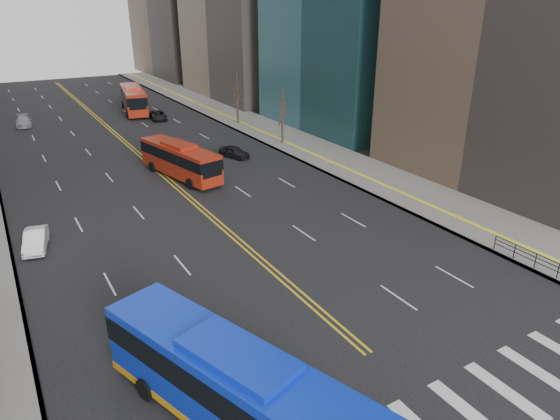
# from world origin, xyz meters

# --- Properties ---
(sidewalk_right) EXTENTS (7.00, 130.00, 0.15)m
(sidewalk_right) POSITION_xyz_m (17.50, 45.00, 0.07)
(sidewalk_right) COLOR gray
(sidewalk_right) RESTS_ON ground
(centerline) EXTENTS (0.55, 100.00, 0.01)m
(centerline) POSITION_xyz_m (0.00, 55.00, 0.01)
(centerline) COLOR gold
(centerline) RESTS_ON ground
(pedestrian_railing) EXTENTS (0.06, 6.06, 1.02)m
(pedestrian_railing) POSITION_xyz_m (14.30, 6.00, 0.82)
(pedestrian_railing) COLOR black
(pedestrian_railing) RESTS_ON sidewalk_right
(street_trees) EXTENTS (35.20, 47.20, 7.60)m
(street_trees) POSITION_xyz_m (-7.18, 34.55, 4.87)
(street_trees) COLOR black
(street_trees) RESTS_ON ground
(blue_bus) EXTENTS (7.10, 13.61, 3.87)m
(blue_bus) POSITION_xyz_m (-7.43, 4.00, 2.03)
(blue_bus) COLOR #0D2CC3
(blue_bus) RESTS_ON ground
(red_bus_near) EXTENTS (4.61, 10.87, 3.37)m
(red_bus_near) POSITION_xyz_m (1.36, 34.55, 1.88)
(red_bus_near) COLOR #A62411
(red_bus_near) RESTS_ON ground
(red_bus_far) EXTENTS (4.91, 12.60, 3.87)m
(red_bus_far) POSITION_xyz_m (5.87, 67.02, 2.15)
(red_bus_far) COLOR #A62411
(red_bus_far) RESTS_ON ground
(car_white) EXTENTS (2.13, 4.09, 1.28)m
(car_white) POSITION_xyz_m (-12.50, 25.30, 0.64)
(car_white) COLOR white
(car_white) RESTS_ON ground
(car_dark_mid) EXTENTS (2.68, 3.99, 1.26)m
(car_dark_mid) POSITION_xyz_m (8.62, 37.84, 0.63)
(car_dark_mid) COLOR black
(car_dark_mid) RESTS_ON ground
(car_silver) EXTENTS (2.24, 4.73, 1.33)m
(car_silver) POSITION_xyz_m (-9.63, 65.41, 0.67)
(car_silver) COLOR #96969B
(car_silver) RESTS_ON ground
(car_dark_far) EXTENTS (2.77, 4.73, 1.24)m
(car_dark_far) POSITION_xyz_m (7.35, 60.10, 0.62)
(car_dark_far) COLOR black
(car_dark_far) RESTS_ON ground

